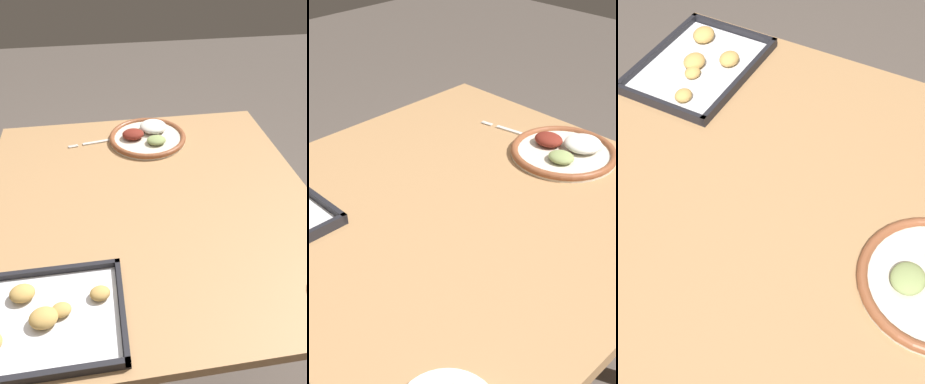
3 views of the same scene
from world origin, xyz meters
TOP-DOWN VIEW (x-y plane):
  - dining_table at (0.00, 0.00)m, footprint 1.00×1.04m
  - dinner_plate at (-0.05, -0.35)m, footprint 0.28×0.28m
  - fork at (0.14, -0.36)m, footprint 0.20×0.04m

SIDE VIEW (x-z plane):
  - dining_table at x=0.00m, z-range 0.27..1.01m
  - fork at x=0.14m, z-range 0.75..0.75m
  - dinner_plate at x=-0.05m, z-range 0.74..0.78m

